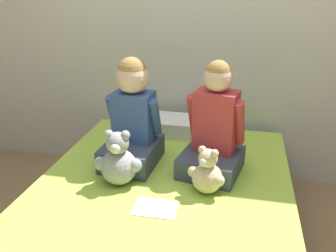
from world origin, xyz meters
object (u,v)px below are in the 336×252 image
teddy_bear_held_by_left_child (118,162)px  pillow_at_headboard (185,126)px  teddy_bear_held_by_right_child (207,174)px  bed (157,232)px  child_on_left (133,119)px  sign_card (155,208)px  child_on_right (214,129)px

teddy_bear_held_by_left_child → pillow_at_headboard: teddy_bear_held_by_left_child is taller
teddy_bear_held_by_right_child → bed: bearing=-129.5°
child_on_left → pillow_at_headboard: size_ratio=1.13×
teddy_bear_held_by_right_child → sign_card: bearing=-113.6°
child_on_left → child_on_right: child_on_right is taller
child_on_right → teddy_bear_held_by_right_child: child_on_right is taller
bed → child_on_right: size_ratio=3.17×
bed → sign_card: bearing=-79.7°
child_on_right → teddy_bear_held_by_right_child: bearing=-80.3°
bed → teddy_bear_held_by_right_child: bearing=26.0°
sign_card → bed: bearing=100.3°
bed → teddy_bear_held_by_right_child: size_ratio=8.02×
bed → sign_card: size_ratio=9.53×
child_on_left → teddy_bear_held_by_left_child: child_on_left is taller
teddy_bear_held_by_left_child → sign_card: bearing=-44.6°
child_on_left → pillow_at_headboard: (0.23, 0.47, -0.22)m
child_on_right → bed: bearing=-112.9°
bed → sign_card: sign_card is taller
child_on_left → teddy_bear_held_by_right_child: (0.47, -0.25, -0.17)m
child_on_right → pillow_at_headboard: (-0.25, 0.48, -0.20)m
bed → child_on_right: child_on_right is taller
teddy_bear_held_by_left_child → teddy_bear_held_by_right_child: teddy_bear_held_by_left_child is taller
pillow_at_headboard → sign_card: size_ratio=2.65×
bed → child_on_left: size_ratio=3.18×
child_on_left → teddy_bear_held_by_left_child: 0.30m
bed → sign_card: (0.02, -0.08, 0.21)m
pillow_at_headboard → sign_card: (0.02, -0.92, -0.05)m
pillow_at_headboard → teddy_bear_held_by_right_child: bearing=-71.7°
teddy_bear_held_by_right_child → pillow_at_headboard: teddy_bear_held_by_right_child is taller
child_on_right → pillow_at_headboard: bearing=128.5°
bed → pillow_at_headboard: 0.88m
bed → teddy_bear_held_by_left_child: 0.42m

